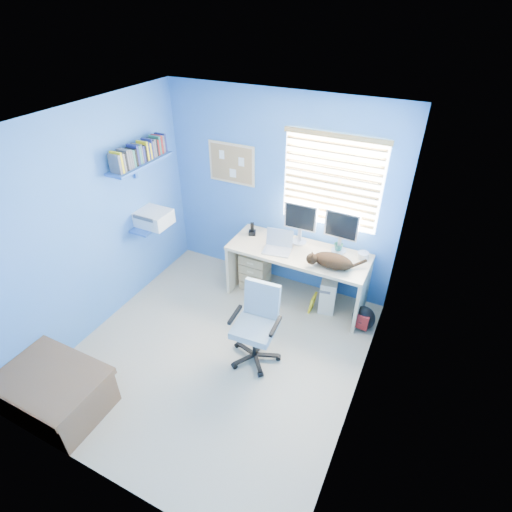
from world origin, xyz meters
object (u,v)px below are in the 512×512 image
at_px(desk, 297,275).
at_px(laptop, 277,243).
at_px(tower_pc, 329,290).
at_px(office_chair, 256,333).
at_px(cat, 333,261).

bearing_deg(desk, laptop, -153.14).
height_order(desk, laptop, laptop).
bearing_deg(tower_pc, office_chair, -121.05).
xyz_separation_m(tower_pc, office_chair, (-0.44, -1.18, 0.11)).
relative_size(cat, tower_pc, 1.01).
bearing_deg(cat, desk, 142.74).
distance_m(tower_pc, office_chair, 1.26).
relative_size(desk, tower_pc, 3.80).
bearing_deg(laptop, office_chair, -87.81).
height_order(tower_pc, office_chair, office_chair).
xyz_separation_m(desk, laptop, (-0.23, -0.12, 0.48)).
xyz_separation_m(laptop, tower_pc, (0.65, 0.19, -0.62)).
height_order(desk, tower_pc, desk).
relative_size(desk, laptop, 5.18).
relative_size(desk, office_chair, 1.92).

